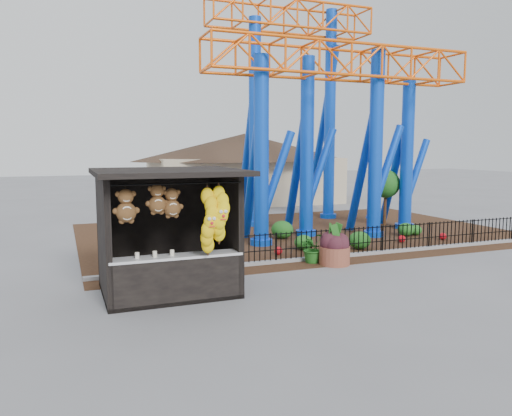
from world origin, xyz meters
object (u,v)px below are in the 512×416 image
object	(u,v)px
prize_booth	(170,234)
potted_plant	(313,248)
roller_coaster	(320,82)
terracotta_planter	(334,255)

from	to	relation	value
prize_booth	potted_plant	world-z (taller)	prize_booth
roller_coaster	terracotta_planter	distance (m)	9.00
terracotta_planter	potted_plant	xyz separation A→B (m)	(-0.51, 0.47, 0.20)
prize_booth	roller_coaster	distance (m)	11.98
terracotta_planter	potted_plant	bearing A→B (deg)	137.35
prize_booth	potted_plant	xyz separation A→B (m)	(4.94, 1.79, -1.04)
roller_coaster	terracotta_planter	size ratio (longest dim) A/B	11.41
prize_booth	roller_coaster	size ratio (longest dim) A/B	0.32
roller_coaster	potted_plant	size ratio (longest dim) A/B	11.29
terracotta_planter	prize_booth	bearing A→B (deg)	-166.34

